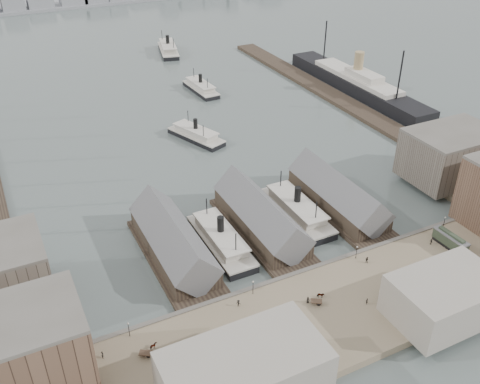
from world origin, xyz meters
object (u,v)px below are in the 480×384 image
ocean_steamer (357,83)px  tram (450,241)px  horse_cart_right (392,294)px  ferry_docked_west (221,239)px  horse_cart_center (319,298)px  horse_cart_left (151,348)px

ocean_steamer → tram: bearing=-115.4°
ocean_steamer → horse_cart_right: size_ratio=19.46×
ocean_steamer → horse_cart_right: (-78.21, -117.46, -1.10)m
ferry_docked_west → tram: 60.91m
ferry_docked_west → horse_cart_right: size_ratio=6.11×
horse_cart_center → horse_cart_right: 17.42m
horse_cart_center → horse_cart_right: (16.09, -6.68, 0.07)m
horse_cart_center → ferry_docked_west: bearing=52.6°
ferry_docked_west → tram: bearing=-29.1°
tram → horse_cart_center: 42.54m
horse_cart_left → tram: bearing=-58.4°
tram → horse_cart_left: (-82.37, 1.12, -1.15)m
tram → horse_cart_left: bearing=176.9°
tram → horse_cart_right: bearing=-164.7°
ocean_steamer → horse_cart_left: bearing=-141.2°
ocean_steamer → ferry_docked_west: bearing=-142.9°
ferry_docked_west → tram: ferry_docked_west is taller
horse_cart_left → ferry_docked_west: bearing=-13.3°
ocean_steamer → horse_cart_center: size_ratio=20.00×
horse_cart_left → horse_cart_center: horse_cart_left is taller
ferry_docked_west → horse_cart_left: size_ratio=6.28×
horse_cart_left → horse_cart_center: bearing=-61.7°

